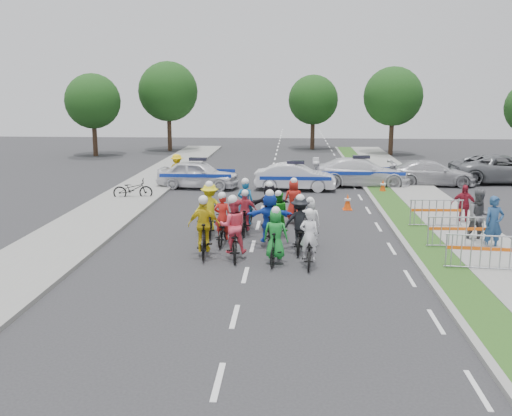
# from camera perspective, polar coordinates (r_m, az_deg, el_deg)

# --- Properties ---
(ground) EXTENTS (90.00, 90.00, 0.00)m
(ground) POSITION_cam_1_polar(r_m,az_deg,el_deg) (16.28, -1.07, -6.72)
(ground) COLOR #28282B
(ground) RESTS_ON ground
(curb_right) EXTENTS (0.20, 60.00, 0.12)m
(curb_right) POSITION_cam_1_polar(r_m,az_deg,el_deg) (21.36, 13.84, -2.37)
(curb_right) COLOR gray
(curb_right) RESTS_ON ground
(grass_strip) EXTENTS (1.20, 60.00, 0.11)m
(grass_strip) POSITION_cam_1_polar(r_m,az_deg,el_deg) (21.49, 15.68, -2.39)
(grass_strip) COLOR #274F19
(grass_strip) RESTS_ON ground
(sidewalk_right) EXTENTS (2.40, 60.00, 0.13)m
(sidewalk_right) POSITION_cam_1_polar(r_m,az_deg,el_deg) (21.94, 20.29, -2.38)
(sidewalk_right) COLOR gray
(sidewalk_right) RESTS_ON ground
(sidewalk_left) EXTENTS (3.00, 60.00, 0.13)m
(sidewalk_left) POSITION_cam_1_polar(r_m,az_deg,el_deg) (22.41, -16.79, -1.85)
(sidewalk_left) COLOR gray
(sidewalk_left) RESTS_ON ground
(rider_0) EXTENTS (0.66, 1.75, 1.77)m
(rider_0) POSITION_cam_1_polar(r_m,az_deg,el_deg) (17.03, 5.30, -3.86)
(rider_0) COLOR black
(rider_0) RESTS_ON ground
(rider_1) EXTENTS (0.81, 1.74, 1.78)m
(rider_1) POSITION_cam_1_polar(r_m,az_deg,el_deg) (17.15, 1.98, -3.33)
(rider_1) COLOR black
(rider_1) RESTS_ON ground
(rider_2) EXTENTS (0.97, 2.05, 2.02)m
(rider_2) POSITION_cam_1_polar(r_m,az_deg,el_deg) (17.70, -2.30, -2.68)
(rider_2) COLOR black
(rider_2) RESTS_ON ground
(rider_3) EXTENTS (1.02, 1.92, 1.98)m
(rider_3) POSITION_cam_1_polar(r_m,az_deg,el_deg) (17.89, -5.19, -2.52)
(rider_3) COLOR black
(rider_3) RESTS_ON ground
(rider_4) EXTENTS (1.10, 1.92, 1.90)m
(rider_4) POSITION_cam_1_polar(r_m,az_deg,el_deg) (18.46, 4.40, -2.12)
(rider_4) COLOR black
(rider_4) RESTS_ON ground
(rider_5) EXTENTS (1.57, 1.88, 1.95)m
(rider_5) POSITION_cam_1_polar(r_m,az_deg,el_deg) (18.95, 1.38, -1.47)
(rider_5) COLOR black
(rider_5) RESTS_ON ground
(rider_6) EXTENTS (0.70, 1.81, 1.82)m
(rider_6) POSITION_cam_1_polar(r_m,az_deg,el_deg) (19.31, -3.35, -1.88)
(rider_6) COLOR black
(rider_6) RESTS_ON ground
(rider_7) EXTENTS (0.76, 1.64, 1.67)m
(rider_7) POSITION_cam_1_polar(r_m,az_deg,el_deg) (19.23, 5.38, -1.81)
(rider_7) COLOR black
(rider_7) RESTS_ON ground
(rider_8) EXTENTS (0.70, 1.65, 1.68)m
(rider_8) POSITION_cam_1_polar(r_m,az_deg,el_deg) (20.33, 2.24, -1.08)
(rider_8) COLOR black
(rider_8) RESTS_ON ground
(rider_9) EXTENTS (0.86, 1.62, 1.68)m
(rider_9) POSITION_cam_1_polar(r_m,az_deg,el_deg) (20.46, -1.07, -0.93)
(rider_9) COLOR black
(rider_9) RESTS_ON ground
(rider_10) EXTENTS (1.16, 2.01, 1.99)m
(rider_10) POSITION_cam_1_polar(r_m,az_deg,el_deg) (20.47, -4.62, -0.63)
(rider_10) COLOR black
(rider_10) RESTS_ON ground
(rider_11) EXTENTS (1.54, 1.83, 1.87)m
(rider_11) POSITION_cam_1_polar(r_m,az_deg,el_deg) (21.06, 1.35, -0.19)
(rider_11) COLOR black
(rider_11) RESTS_ON ground
(rider_12) EXTENTS (0.96, 1.98, 1.94)m
(rider_12) POSITION_cam_1_polar(r_m,az_deg,el_deg) (21.44, -1.06, -0.37)
(rider_12) COLOR black
(rider_12) RESTS_ON ground
(rider_13) EXTENTS (0.83, 1.79, 1.82)m
(rider_13) POSITION_cam_1_polar(r_m,az_deg,el_deg) (22.28, 3.77, 0.27)
(rider_13) COLOR black
(rider_13) RESTS_ON ground
(police_car_0) EXTENTS (4.53, 2.38, 1.47)m
(police_car_0) POSITION_cam_1_polar(r_m,az_deg,el_deg) (30.19, -5.80, 3.36)
(police_car_0) COLOR silver
(police_car_0) RESTS_ON ground
(police_car_1) EXTENTS (4.24, 1.70, 1.37)m
(police_car_1) POSITION_cam_1_polar(r_m,az_deg,el_deg) (29.59, 3.96, 3.12)
(police_car_1) COLOR silver
(police_car_1) RESTS_ON ground
(police_car_2) EXTENTS (5.25, 2.28, 1.50)m
(police_car_2) POSITION_cam_1_polar(r_m,az_deg,el_deg) (31.20, 10.42, 3.54)
(police_car_2) COLOR silver
(police_car_2) RESTS_ON ground
(civilian_sedan) EXTENTS (4.62, 1.91, 1.34)m
(civilian_sedan) POSITION_cam_1_polar(r_m,az_deg,el_deg) (32.37, 17.14, 3.35)
(civilian_sedan) COLOR #B6B5BA
(civilian_sedan) RESTS_ON ground
(civilian_suv) EXTENTS (5.73, 2.83, 1.56)m
(civilian_suv) POSITION_cam_1_polar(r_m,az_deg,el_deg) (34.59, 23.48, 3.60)
(civilian_suv) COLOR slate
(civilian_suv) RESTS_ON ground
(spectator_0) EXTENTS (0.73, 0.55, 1.80)m
(spectator_0) POSITION_cam_1_polar(r_m,az_deg,el_deg) (19.98, 22.68, -1.45)
(spectator_0) COLOR navy
(spectator_0) RESTS_ON ground
(spectator_1) EXTENTS (0.92, 0.72, 1.87)m
(spectator_1) POSITION_cam_1_polar(r_m,az_deg,el_deg) (20.67, 21.45, -0.83)
(spectator_1) COLOR #525357
(spectator_1) RESTS_ON ground
(spectator_2) EXTENTS (1.00, 0.64, 1.58)m
(spectator_2) POSITION_cam_1_polar(r_m,az_deg,el_deg) (23.33, 20.04, 0.29)
(spectator_2) COLOR maroon
(spectator_2) RESTS_ON ground
(marshal_hiviz) EXTENTS (1.30, 1.15, 1.74)m
(marshal_hiviz) POSITION_cam_1_polar(r_m,az_deg,el_deg) (30.85, -7.90, 3.75)
(marshal_hiviz) COLOR yellow
(marshal_hiviz) RESTS_ON ground
(barrier_0) EXTENTS (2.04, 0.71, 1.12)m
(barrier_0) POSITION_cam_1_polar(r_m,az_deg,el_deg) (17.54, 21.55, -4.29)
(barrier_0) COLOR #A5A8AD
(barrier_0) RESTS_ON ground
(barrier_1) EXTENTS (2.01, 0.55, 1.12)m
(barrier_1) POSITION_cam_1_polar(r_m,az_deg,el_deg) (19.70, 19.51, -2.41)
(barrier_1) COLOR #A5A8AD
(barrier_1) RESTS_ON ground
(barrier_2) EXTENTS (2.02, 0.59, 1.12)m
(barrier_2) POSITION_cam_1_polar(r_m,az_deg,el_deg) (22.41, 17.55, -0.60)
(barrier_2) COLOR #A5A8AD
(barrier_2) RESTS_ON ground
(cone_0) EXTENTS (0.40, 0.40, 0.70)m
(cone_0) POSITION_cam_1_polar(r_m,az_deg,el_deg) (25.09, 9.15, 0.60)
(cone_0) COLOR #F24C0C
(cone_0) RESTS_ON ground
(cone_1) EXTENTS (0.40, 0.40, 0.70)m
(cone_1) POSITION_cam_1_polar(r_m,az_deg,el_deg) (29.42, 12.57, 2.13)
(cone_1) COLOR #F24C0C
(cone_1) RESTS_ON ground
(parked_bike) EXTENTS (1.93, 0.95, 0.97)m
(parked_bike) POSITION_cam_1_polar(r_m,az_deg,el_deg) (27.74, -12.22, 1.87)
(parked_bike) COLOR black
(parked_bike) RESTS_ON ground
(tree_0) EXTENTS (4.20, 4.20, 6.30)m
(tree_0) POSITION_cam_1_polar(r_m,az_deg,el_deg) (46.00, -16.01, 10.22)
(tree_0) COLOR #382619
(tree_0) RESTS_ON ground
(tree_1) EXTENTS (4.55, 4.55, 6.82)m
(tree_1) POSITION_cam_1_polar(r_m,az_deg,el_deg) (46.03, 13.55, 10.79)
(tree_1) COLOR #382619
(tree_1) RESTS_ON ground
(tree_3) EXTENTS (4.90, 4.90, 7.35)m
(tree_3) POSITION_cam_1_polar(r_m,az_deg,el_deg) (48.48, -8.77, 11.43)
(tree_3) COLOR #382619
(tree_3) RESTS_ON ground
(tree_4) EXTENTS (4.20, 4.20, 6.30)m
(tree_4) POSITION_cam_1_polar(r_m,az_deg,el_deg) (49.41, 5.74, 10.70)
(tree_4) COLOR #382619
(tree_4) RESTS_ON ground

